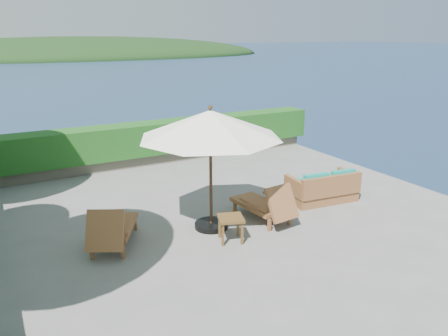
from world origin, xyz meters
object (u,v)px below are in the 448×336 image
lounge_right (266,204)px  wicker_loveseat (323,189)px  lounge_left (112,228)px  side_table (231,221)px  patio_umbrella (210,125)px

lounge_right → wicker_loveseat: bearing=2.7°
lounge_left → lounge_right: 3.43m
lounge_right → wicker_loveseat: 1.99m
lounge_left → side_table: (2.20, -0.89, 0.03)m
patio_umbrella → wicker_loveseat: patio_umbrella is taller
lounge_right → wicker_loveseat: size_ratio=0.96×
patio_umbrella → lounge_left: 2.86m
lounge_left → lounge_right: (3.40, -0.39, -0.00)m
patio_umbrella → wicker_loveseat: size_ratio=1.67×
patio_umbrella → lounge_right: (1.26, -0.27, -1.90)m
patio_umbrella → wicker_loveseat: 3.78m
patio_umbrella → side_table: 2.01m
lounge_right → side_table: size_ratio=2.74×
lounge_right → side_table: bearing=-163.7°
patio_umbrella → lounge_left: size_ratio=1.68×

